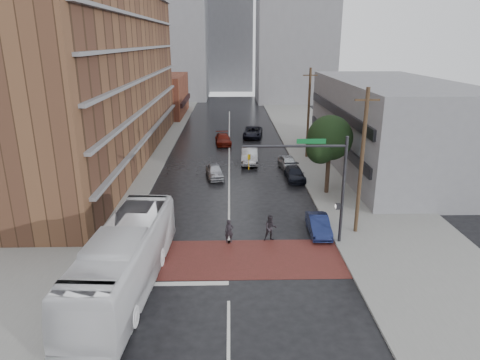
{
  "coord_description": "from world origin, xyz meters",
  "views": [
    {
      "loc": [
        0.15,
        -22.96,
        12.78
      ],
      "look_at": [
        0.8,
        5.36,
        3.5
      ],
      "focal_mm": 32.0,
      "sensor_mm": 36.0,
      "label": 1
    }
  ],
  "objects_px": {
    "car_parked_far": "(288,163)",
    "suv_travel": "(253,132)",
    "car_travel_a": "(215,172)",
    "car_travel_b": "(250,156)",
    "transit_bus": "(125,259)",
    "pedestrian_a": "(229,231)",
    "pedestrian_b": "(271,228)",
    "car_parked_mid": "(295,174)",
    "car_travel_c": "(223,139)",
    "car_parked_near": "(319,225)"
  },
  "relations": [
    {
      "from": "suv_travel",
      "to": "car_travel_b",
      "type": "bearing_deg",
      "value": -86.96
    },
    {
      "from": "pedestrian_b",
      "to": "car_parked_far",
      "type": "relative_size",
      "value": 0.44
    },
    {
      "from": "car_travel_a",
      "to": "car_travel_b",
      "type": "xyz_separation_m",
      "value": [
        3.62,
        5.34,
        0.16
      ]
    },
    {
      "from": "car_parked_near",
      "to": "car_travel_b",
      "type": "bearing_deg",
      "value": 103.67
    },
    {
      "from": "car_parked_far",
      "to": "suv_travel",
      "type": "bearing_deg",
      "value": 93.91
    },
    {
      "from": "car_parked_mid",
      "to": "pedestrian_b",
      "type": "bearing_deg",
      "value": -106.48
    },
    {
      "from": "transit_bus",
      "to": "car_travel_c",
      "type": "height_order",
      "value": "transit_bus"
    },
    {
      "from": "car_parked_mid",
      "to": "car_parked_far",
      "type": "bearing_deg",
      "value": 91.34
    },
    {
      "from": "car_travel_b",
      "to": "suv_travel",
      "type": "relative_size",
      "value": 0.94
    },
    {
      "from": "pedestrian_b",
      "to": "car_parked_far",
      "type": "distance_m",
      "value": 16.89
    },
    {
      "from": "car_travel_b",
      "to": "car_travel_c",
      "type": "xyz_separation_m",
      "value": [
        -3.01,
        8.88,
        -0.14
      ]
    },
    {
      "from": "pedestrian_b",
      "to": "suv_travel",
      "type": "distance_m",
      "value": 32.06
    },
    {
      "from": "suv_travel",
      "to": "transit_bus",
      "type": "bearing_deg",
      "value": -95.53
    },
    {
      "from": "car_parked_mid",
      "to": "car_parked_far",
      "type": "relative_size",
      "value": 1.02
    },
    {
      "from": "car_travel_c",
      "to": "car_parked_mid",
      "type": "height_order",
      "value": "car_travel_c"
    },
    {
      "from": "pedestrian_a",
      "to": "car_parked_far",
      "type": "distance_m",
      "value": 17.87
    },
    {
      "from": "transit_bus",
      "to": "car_travel_a",
      "type": "bearing_deg",
      "value": 81.81
    },
    {
      "from": "car_travel_a",
      "to": "suv_travel",
      "type": "height_order",
      "value": "suv_travel"
    },
    {
      "from": "car_parked_near",
      "to": "car_parked_far",
      "type": "height_order",
      "value": "car_parked_far"
    },
    {
      "from": "car_travel_a",
      "to": "car_parked_near",
      "type": "xyz_separation_m",
      "value": [
        7.6,
        -12.74,
        -0.03
      ]
    },
    {
      "from": "car_parked_near",
      "to": "car_parked_mid",
      "type": "height_order",
      "value": "car_parked_near"
    },
    {
      "from": "transit_bus",
      "to": "car_travel_b",
      "type": "xyz_separation_m",
      "value": [
        7.72,
        24.64,
        -0.92
      ]
    },
    {
      "from": "transit_bus",
      "to": "pedestrian_a",
      "type": "xyz_separation_m",
      "value": [
        5.52,
        5.32,
        -0.94
      ]
    },
    {
      "from": "suv_travel",
      "to": "car_parked_far",
      "type": "height_order",
      "value": "suv_travel"
    },
    {
      "from": "car_parked_near",
      "to": "car_parked_far",
      "type": "bearing_deg",
      "value": 91.49
    },
    {
      "from": "car_travel_a",
      "to": "car_travel_c",
      "type": "distance_m",
      "value": 14.23
    },
    {
      "from": "pedestrian_a",
      "to": "suv_travel",
      "type": "relative_size",
      "value": 0.3
    },
    {
      "from": "car_travel_a",
      "to": "car_parked_near",
      "type": "bearing_deg",
      "value": -68.34
    },
    {
      "from": "car_travel_c",
      "to": "car_parked_near",
      "type": "xyz_separation_m",
      "value": [
        6.99,
        -26.96,
        -0.05
      ]
    },
    {
      "from": "transit_bus",
      "to": "pedestrian_a",
      "type": "distance_m",
      "value": 7.72
    },
    {
      "from": "car_travel_b",
      "to": "car_parked_mid",
      "type": "height_order",
      "value": "car_travel_b"
    },
    {
      "from": "car_travel_b",
      "to": "car_parked_far",
      "type": "height_order",
      "value": "car_travel_b"
    },
    {
      "from": "pedestrian_b",
      "to": "car_parked_mid",
      "type": "distance_m",
      "value": 13.47
    },
    {
      "from": "transit_bus",
      "to": "car_parked_far",
      "type": "relative_size",
      "value": 3.09
    },
    {
      "from": "car_travel_c",
      "to": "car_parked_far",
      "type": "bearing_deg",
      "value": -63.88
    },
    {
      "from": "suv_travel",
      "to": "car_parked_far",
      "type": "xyz_separation_m",
      "value": [
        2.89,
        -15.5,
        -0.05
      ]
    },
    {
      "from": "transit_bus",
      "to": "car_travel_c",
      "type": "relative_size",
      "value": 2.68
    },
    {
      "from": "transit_bus",
      "to": "suv_travel",
      "type": "xyz_separation_m",
      "value": [
        8.74,
        37.62,
        -1.0
      ]
    },
    {
      "from": "pedestrian_a",
      "to": "car_parked_mid",
      "type": "xyz_separation_m",
      "value": [
        6.28,
        13.24,
        -0.2
      ]
    },
    {
      "from": "pedestrian_a",
      "to": "car_travel_b",
      "type": "xyz_separation_m",
      "value": [
        2.2,
        19.32,
        0.02
      ]
    },
    {
      "from": "transit_bus",
      "to": "car_parked_near",
      "type": "relative_size",
      "value": 3.26
    },
    {
      "from": "pedestrian_a",
      "to": "suv_travel",
      "type": "height_order",
      "value": "pedestrian_a"
    },
    {
      "from": "car_travel_b",
      "to": "suv_travel",
      "type": "xyz_separation_m",
      "value": [
        1.02,
        12.98,
        -0.08
      ]
    },
    {
      "from": "car_travel_c",
      "to": "transit_bus",
      "type": "bearing_deg",
      "value": -103.14
    },
    {
      "from": "car_travel_c",
      "to": "suv_travel",
      "type": "height_order",
      "value": "suv_travel"
    },
    {
      "from": "transit_bus",
      "to": "pedestrian_b",
      "type": "relative_size",
      "value": 7.02
    },
    {
      "from": "car_travel_b",
      "to": "car_parked_mid",
      "type": "relative_size",
      "value": 1.21
    },
    {
      "from": "transit_bus",
      "to": "car_parked_near",
      "type": "distance_m",
      "value": 13.46
    },
    {
      "from": "transit_bus",
      "to": "car_parked_mid",
      "type": "xyz_separation_m",
      "value": [
        11.8,
        18.56,
        -1.14
      ]
    },
    {
      "from": "transit_bus",
      "to": "car_parked_mid",
      "type": "height_order",
      "value": "transit_bus"
    }
  ]
}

